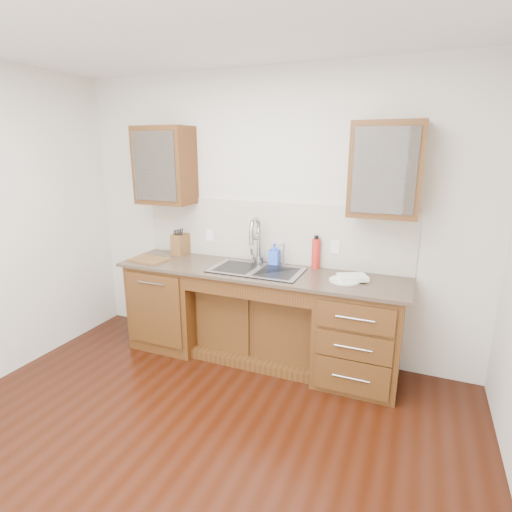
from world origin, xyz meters
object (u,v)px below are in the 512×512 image
at_px(soap_bottle, 274,254).
at_px(water_bottle, 316,254).
at_px(cutting_board, 149,260).
at_px(plate, 345,280).
at_px(knife_block, 181,244).

relative_size(soap_bottle, water_bottle, 0.74).
distance_m(water_bottle, cutting_board, 1.65).
height_order(plate, knife_block, knife_block).
distance_m(plate, cutting_board, 1.93).
bearing_deg(plate, cutting_board, -177.17).
xyz_separation_m(water_bottle, cutting_board, (-1.60, -0.37, -0.13)).
xyz_separation_m(water_bottle, plate, (0.32, -0.27, -0.13)).
height_order(knife_block, cutting_board, knife_block).
height_order(soap_bottle, knife_block, knife_block).
bearing_deg(cutting_board, plate, 2.83).
bearing_deg(soap_bottle, knife_block, 179.02).
relative_size(soap_bottle, cutting_board, 0.57).
bearing_deg(cutting_board, water_bottle, 12.92).
bearing_deg(plate, knife_block, 172.67).
height_order(plate, cutting_board, cutting_board).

